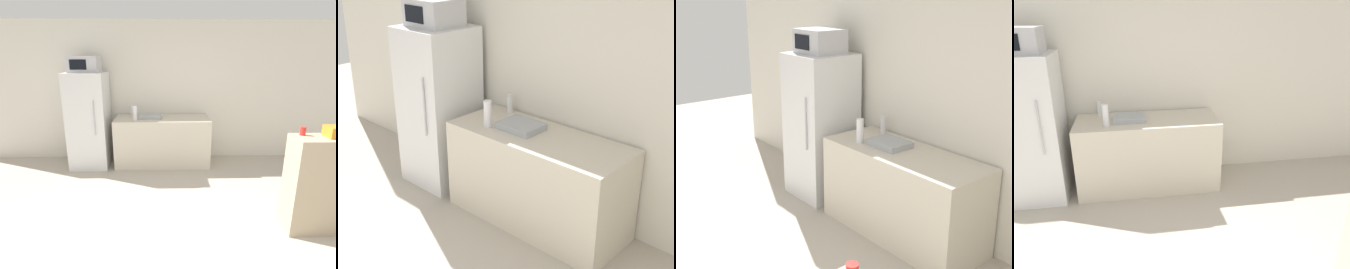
% 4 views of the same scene
% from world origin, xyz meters
% --- Properties ---
extents(wall_back, '(8.00, 0.06, 2.60)m').
position_xyz_m(wall_back, '(0.00, 3.23, 1.30)').
color(wall_back, silver).
rests_on(wall_back, ground_plane).
extents(refrigerator, '(0.67, 0.68, 1.70)m').
position_xyz_m(refrigerator, '(-1.53, 2.80, 0.85)').
color(refrigerator, silver).
rests_on(refrigerator, ground_plane).
extents(microwave, '(0.49, 0.42, 0.27)m').
position_xyz_m(microwave, '(-1.53, 2.80, 1.83)').
color(microwave, '#BCBCC1').
rests_on(microwave, refrigerator).
extents(counter, '(1.71, 0.69, 0.89)m').
position_xyz_m(counter, '(-0.22, 2.84, 0.44)').
color(counter, beige).
rests_on(counter, ground_plane).
extents(sink_basin, '(0.39, 0.30, 0.06)m').
position_xyz_m(sink_basin, '(-0.43, 2.84, 0.92)').
color(sink_basin, '#9EA3A8').
rests_on(sink_basin, counter).
extents(bottle_tall, '(0.07, 0.07, 0.26)m').
position_xyz_m(bottle_tall, '(-0.69, 2.68, 1.02)').
color(bottle_tall, silver).
rests_on(bottle_tall, counter).
extents(bottle_short, '(0.06, 0.06, 0.19)m').
position_xyz_m(bottle_short, '(-0.79, 3.09, 0.98)').
color(bottle_short, silver).
rests_on(bottle_short, counter).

